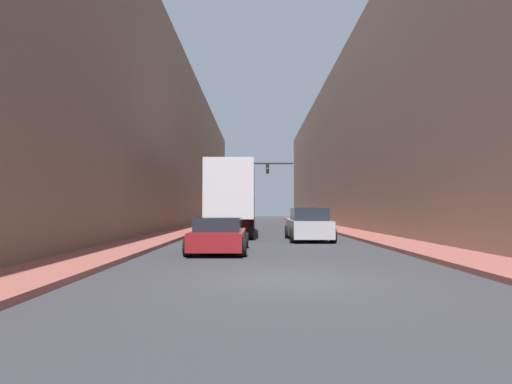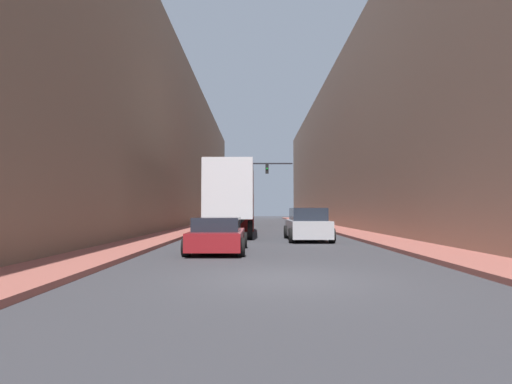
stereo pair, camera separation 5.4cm
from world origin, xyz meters
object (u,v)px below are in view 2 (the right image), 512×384
semi_truck (234,198)px  sedan_car (218,235)px  suv_car (308,225)px  traffic_signal_gantry (235,180)px

semi_truck → sedan_car: semi_truck is taller
sedan_car → suv_car: (4.05, 5.64, 0.17)m
semi_truck → sedan_car: (0.04, -10.81, -1.71)m
sedan_car → suv_car: 6.95m
suv_car → traffic_signal_gantry: size_ratio=0.61×
semi_truck → suv_car: semi_truck is taller
traffic_signal_gantry → sedan_car: bearing=-88.5°
sedan_car → traffic_signal_gantry: (-0.61, 23.04, 3.81)m
semi_truck → sedan_car: size_ratio=2.72×
semi_truck → sedan_car: bearing=-89.8°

